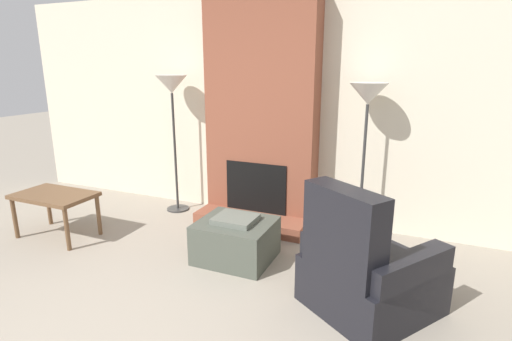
% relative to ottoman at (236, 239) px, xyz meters
% --- Properties ---
extents(wall_back, '(7.06, 0.06, 2.60)m').
position_rel_ottoman_xyz_m(wall_back, '(-0.18, 1.24, 1.10)').
color(wall_back, beige).
rests_on(wall_back, ground_plane).
extents(fireplace, '(1.27, 0.66, 2.60)m').
position_rel_ottoman_xyz_m(fireplace, '(-0.18, 1.03, 1.03)').
color(fireplace, brown).
rests_on(fireplace, ground_plane).
extents(ottoman, '(0.68, 0.60, 0.43)m').
position_rel_ottoman_xyz_m(ottoman, '(0.00, 0.00, 0.00)').
color(ottoman, '#474C42').
rests_on(ottoman, ground_plane).
extents(armchair, '(1.12, 1.14, 0.99)m').
position_rel_ottoman_xyz_m(armchair, '(1.23, -0.36, 0.09)').
color(armchair, black).
rests_on(armchair, ground_plane).
extents(side_table, '(0.83, 0.50, 0.48)m').
position_rel_ottoman_xyz_m(side_table, '(-1.98, -0.28, 0.22)').
color(side_table, brown).
rests_on(side_table, ground_plane).
extents(floor_lamp_left, '(0.37, 0.37, 1.67)m').
position_rel_ottoman_xyz_m(floor_lamp_left, '(-1.27, 0.91, 1.27)').
color(floor_lamp_left, '#333333').
rests_on(floor_lamp_left, ground_plane).
extents(floor_lamp_right, '(0.37, 0.37, 1.62)m').
position_rel_ottoman_xyz_m(floor_lamp_right, '(0.99, 0.91, 1.22)').
color(floor_lamp_right, '#333333').
rests_on(floor_lamp_right, ground_plane).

